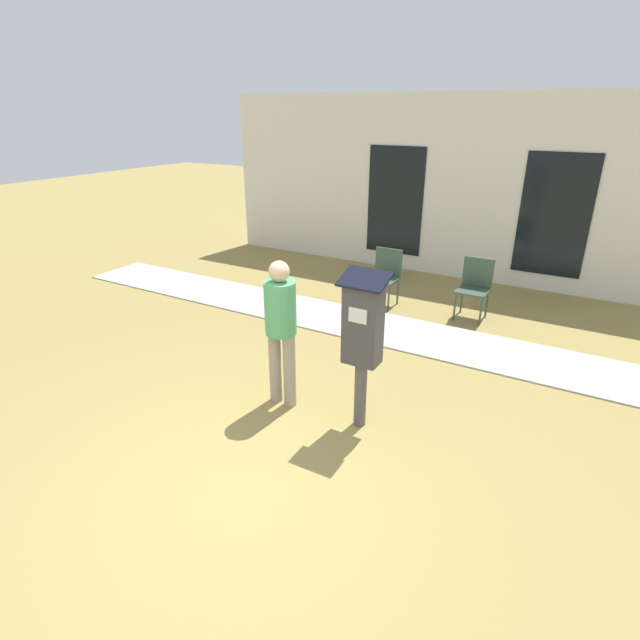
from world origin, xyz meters
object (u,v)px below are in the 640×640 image
object	(u,v)px
person_standing	(281,323)
outdoor_chair_middle	(475,284)
outdoor_chair_left	(385,273)
parking_meter	(363,332)

from	to	relation	value
person_standing	outdoor_chair_middle	size ratio (longest dim) A/B	1.76
person_standing	outdoor_chair_middle	xyz separation A→B (m)	(1.14, 3.43, -0.40)
person_standing	outdoor_chair_left	bearing A→B (deg)	128.18
outdoor_chair_middle	person_standing	bearing A→B (deg)	-89.88
parking_meter	outdoor_chair_middle	xyz separation A→B (m)	(0.25, 3.38, -0.49)
outdoor_chair_left	person_standing	bearing A→B (deg)	-106.59
person_standing	outdoor_chair_left	distance (m)	3.30
outdoor_chair_middle	outdoor_chair_left	bearing A→B (deg)	-154.62
outdoor_chair_left	outdoor_chair_middle	size ratio (longest dim) A/B	1.00
person_standing	parking_meter	bearing A→B (deg)	37.25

